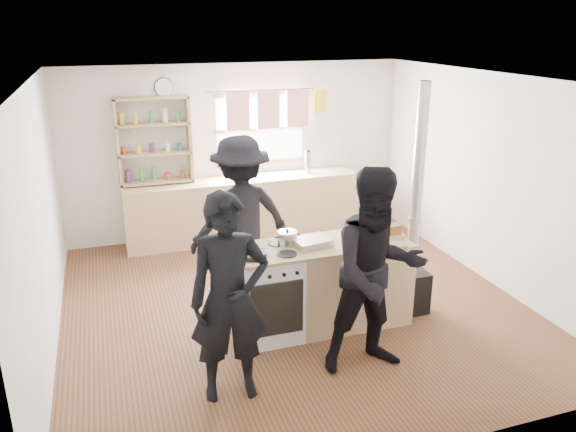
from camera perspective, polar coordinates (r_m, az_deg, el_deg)
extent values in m
cube|color=brown|center=(6.48, 0.45, -8.91)|extent=(5.00, 5.00, 0.01)
cube|color=tan|center=(8.27, -4.53, 0.81)|extent=(3.40, 0.55, 0.90)
cube|color=tan|center=(8.06, -13.15, 3.47)|extent=(1.00, 0.28, 0.03)
cube|color=tan|center=(7.96, -13.37, 6.25)|extent=(1.00, 0.28, 0.03)
cube|color=tan|center=(7.88, -13.59, 9.08)|extent=(1.00, 0.28, 0.03)
cube|color=tan|center=(7.83, -13.79, 11.59)|extent=(1.00, 0.28, 0.03)
cube|color=tan|center=(7.90, -16.94, 7.07)|extent=(0.04, 0.28, 1.20)
cube|color=tan|center=(7.98, -10.01, 7.72)|extent=(0.04, 0.28, 1.20)
cylinder|color=silver|center=(8.38, 2.03, 5.49)|extent=(0.10, 0.10, 0.33)
cube|color=white|center=(5.68, -2.06, -8.01)|extent=(0.60, 0.60, 0.90)
cube|color=tan|center=(5.97, 6.31, -6.72)|extent=(1.20, 0.60, 0.90)
cube|color=tan|center=(5.62, 2.30, -3.12)|extent=(1.84, 0.64, 0.03)
cylinder|color=black|center=(5.34, -3.68, -3.90)|extent=(0.40, 0.40, 0.05)
cylinder|color=#234F1B|center=(5.34, -3.68, -3.75)|extent=(0.25, 0.25, 0.02)
cube|color=silver|center=(5.59, 2.40, -2.69)|extent=(0.40, 0.33, 0.07)
cube|color=brown|center=(5.58, 2.40, -2.48)|extent=(0.34, 0.28, 0.02)
cylinder|color=#B5B5B7|center=(5.59, -0.06, -2.33)|extent=(0.19, 0.19, 0.13)
cylinder|color=#B5B5B7|center=(5.56, -0.06, -1.64)|extent=(0.20, 0.20, 0.01)
sphere|color=black|center=(5.56, -0.06, -1.50)|extent=(0.03, 0.03, 0.03)
cylinder|color=#B5B5B8|center=(5.80, 7.46, -1.44)|extent=(0.27, 0.27, 0.18)
cylinder|color=#B5B5B8|center=(5.77, 7.50, -0.56)|extent=(0.28, 0.28, 0.01)
sphere|color=black|center=(5.77, 7.50, -0.43)|extent=(0.03, 0.03, 0.03)
cube|color=tan|center=(5.94, 10.28, -1.92)|extent=(0.28, 0.20, 0.02)
cube|color=olive|center=(5.92, 10.32, -1.38)|extent=(0.22, 0.11, 0.10)
cube|color=black|center=(6.38, 12.21, -7.42)|extent=(0.35, 0.35, 0.47)
cylinder|color=#ADADB2|center=(5.94, 13.04, 3.43)|extent=(0.12, 0.12, 2.03)
imported|color=black|center=(4.65, -5.98, -8.39)|extent=(0.69, 0.48, 1.81)
imported|color=black|center=(5.03, 9.02, -5.66)|extent=(0.97, 0.77, 1.90)
imported|color=black|center=(6.42, -4.79, -0.09)|extent=(1.32, 0.92, 1.87)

